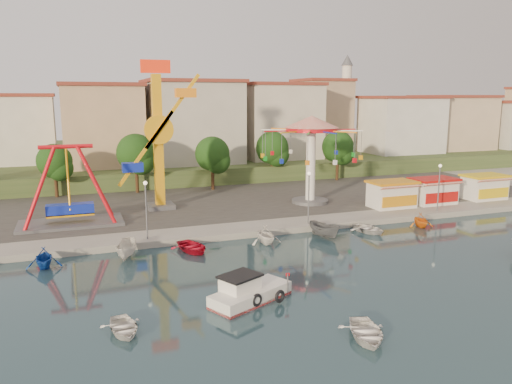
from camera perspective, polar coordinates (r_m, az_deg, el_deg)
name	(u,v)px	position (r m, az deg, el deg)	size (l,w,h in m)	color
ground	(288,284)	(36.29, 3.66, -10.43)	(200.00, 200.00, 0.00)	#132734
quay_deck	(152,167)	(94.75, -11.76, 2.79)	(200.00, 100.00, 0.60)	#9E998E
asphalt_pad	(192,198)	(63.66, -7.36, -0.63)	(90.00, 28.00, 0.01)	#4C4944
hill_terrace	(148,158)	(99.51, -12.23, 3.84)	(200.00, 60.00, 3.00)	#384C26
pirate_ship_ride	(69,187)	(52.45, -20.63, 0.52)	(10.00, 5.00, 8.00)	#59595E
kamikaze_tower	(161,139)	(56.77, -10.77, 5.94)	(6.34, 3.10, 16.50)	#59595E
wave_swinger	(311,140)	(59.33, 6.33, 5.97)	(11.60, 11.60, 10.40)	#59595E
booth_left	(392,194)	(59.45, 15.26, -0.21)	(5.40, 3.78, 3.08)	white
booth_mid	(433,191)	(63.03, 19.62, 0.15)	(5.40, 3.78, 3.08)	white
booth_right	(484,187)	(68.24, 24.64, 0.56)	(5.40, 3.78, 3.08)	white
lamp_post_1	(146,212)	(45.37, -12.41, -2.23)	(0.14, 0.14, 5.00)	#59595E
lamp_post_2	(309,199)	(50.02, 6.03, -0.82)	(0.14, 0.14, 5.00)	#59595E
lamp_post_3	(439,189)	(58.81, 20.15, 0.32)	(0.14, 0.14, 5.00)	#59595E
tree_1	(54,161)	(67.59, -22.05, 3.27)	(4.35, 4.35, 6.80)	#382314
tree_2	(136,153)	(67.51, -13.58, 4.37)	(5.02, 5.02, 7.85)	#382314
tree_3	(212,154)	(68.04, -5.01, 4.37)	(4.68, 4.68, 7.32)	#382314
tree_4	(272,148)	(74.05, 1.87, 5.08)	(4.86, 4.86, 7.60)	#382314
tree_5	(338,147)	(76.79, 9.34, 5.11)	(4.83, 4.83, 7.54)	#382314
building_1	(17,137)	(82.77, -25.61, 5.72)	(12.33, 9.01, 8.63)	silver
building_2	(108,126)	(83.13, -16.54, 7.25)	(11.95, 9.28, 11.23)	tan
building_3	(198,132)	(82.19, -6.65, 6.87)	(12.59, 10.50, 9.20)	beige
building_4	(267,128)	(89.52, 1.29, 7.27)	(10.75, 9.23, 9.24)	beige
building_5	(338,122)	(93.54, 9.39, 7.89)	(12.77, 10.96, 11.21)	tan
building_6	(398,118)	(98.61, 15.87, 8.10)	(8.23, 8.98, 12.36)	silver
building_7	(431,125)	(109.86, 19.35, 7.20)	(11.59, 10.93, 8.76)	beige
building_8	(509,116)	(114.58, 26.92, 7.73)	(12.84, 9.28, 12.58)	beige
minaret	(346,100)	(98.43, 10.25, 10.29)	(2.80, 2.80, 18.00)	silver
cabin_motorboat	(248,294)	(33.14, -0.87, -11.53)	(6.10, 4.46, 2.02)	white
rowboat_a	(123,327)	(30.11, -14.91, -14.73)	(2.28, 3.19, 0.66)	white
rowboat_b	(366,333)	(29.13, 12.46, -15.42)	(2.62, 3.67, 0.76)	white
moored_boat_1	(44,258)	(42.55, -23.09, -6.91)	(2.68, 3.11, 1.64)	#123B9F
moored_boat_2	(127,250)	(42.66, -14.55, -6.43)	(1.46, 3.88, 1.50)	silver
moored_boat_3	(193,247)	(43.58, -7.26, -6.24)	(2.87, 4.02, 0.83)	red
moored_boat_4	(266,235)	(45.39, 1.12, -4.90)	(2.77, 3.21, 1.69)	white
moored_boat_5	(324,230)	(47.87, 7.83, -4.32)	(1.42, 3.77, 1.45)	#5C5D61
moored_boat_6	(369,229)	(50.40, 12.77, -4.12)	(2.65, 3.70, 0.77)	white
moored_boat_7	(421,220)	(53.89, 18.32, -3.05)	(2.41, 2.80, 1.47)	orange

